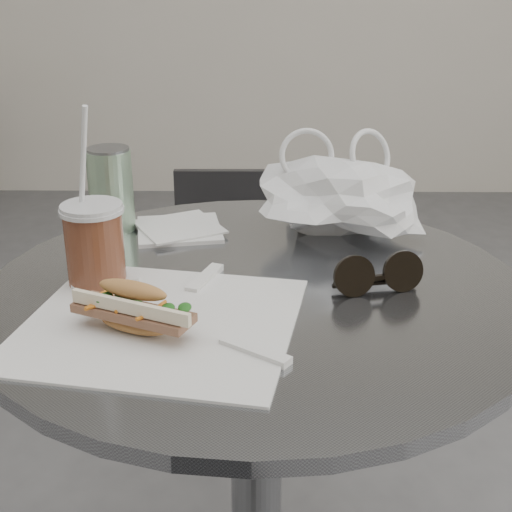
{
  "coord_description": "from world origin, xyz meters",
  "views": [
    {
      "loc": [
        0.01,
        -0.7,
        1.16
      ],
      "look_at": [
        -0.0,
        0.18,
        0.79
      ],
      "focal_mm": 50.0,
      "sensor_mm": 36.0,
      "label": 1
    }
  ],
  "objects_px": {
    "banh_mi": "(133,308)",
    "sunglasses": "(378,277)",
    "cafe_table": "(256,446)",
    "drink_can": "(111,189)",
    "chair_far": "(226,317)",
    "iced_coffee": "(94,243)"
  },
  "relations": [
    {
      "from": "sunglasses",
      "to": "drink_can",
      "type": "bearing_deg",
      "value": 135.69
    },
    {
      "from": "banh_mi",
      "to": "drink_can",
      "type": "height_order",
      "value": "drink_can"
    },
    {
      "from": "chair_far",
      "to": "iced_coffee",
      "type": "distance_m",
      "value": 0.92
    },
    {
      "from": "iced_coffee",
      "to": "cafe_table",
      "type": "bearing_deg",
      "value": 0.02
    },
    {
      "from": "cafe_table",
      "to": "drink_can",
      "type": "xyz_separation_m",
      "value": [
        -0.24,
        0.22,
        0.34
      ]
    },
    {
      "from": "banh_mi",
      "to": "sunglasses",
      "type": "distance_m",
      "value": 0.33
    },
    {
      "from": "banh_mi",
      "to": "cafe_table",
      "type": "bearing_deg",
      "value": 67.74
    },
    {
      "from": "cafe_table",
      "to": "drink_can",
      "type": "height_order",
      "value": "drink_can"
    },
    {
      "from": "banh_mi",
      "to": "drink_can",
      "type": "bearing_deg",
      "value": 128.92
    },
    {
      "from": "chair_far",
      "to": "sunglasses",
      "type": "height_order",
      "value": "sunglasses"
    },
    {
      "from": "banh_mi",
      "to": "sunglasses",
      "type": "height_order",
      "value": "banh_mi"
    },
    {
      "from": "chair_far",
      "to": "banh_mi",
      "type": "distance_m",
      "value": 1.02
    },
    {
      "from": "banh_mi",
      "to": "drink_can",
      "type": "relative_size",
      "value": 1.43
    },
    {
      "from": "cafe_table",
      "to": "banh_mi",
      "type": "relative_size",
      "value": 3.82
    },
    {
      "from": "chair_far",
      "to": "banh_mi",
      "type": "relative_size",
      "value": 3.3
    },
    {
      "from": "drink_can",
      "to": "sunglasses",
      "type": "bearing_deg",
      "value": -30.48
    },
    {
      "from": "banh_mi",
      "to": "sunglasses",
      "type": "xyz_separation_m",
      "value": [
        0.31,
        0.12,
        -0.01
      ]
    },
    {
      "from": "cafe_table",
      "to": "chair_far",
      "type": "relative_size",
      "value": 1.16
    },
    {
      "from": "cafe_table",
      "to": "chair_far",
      "type": "bearing_deg",
      "value": 96.59
    },
    {
      "from": "cafe_table",
      "to": "banh_mi",
      "type": "bearing_deg",
      "value": -136.2
    },
    {
      "from": "banh_mi",
      "to": "drink_can",
      "type": "xyz_separation_m",
      "value": [
        -0.1,
        0.36,
        0.04
      ]
    },
    {
      "from": "cafe_table",
      "to": "chair_far",
      "type": "xyz_separation_m",
      "value": [
        -0.09,
        0.76,
        -0.17
      ]
    }
  ]
}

